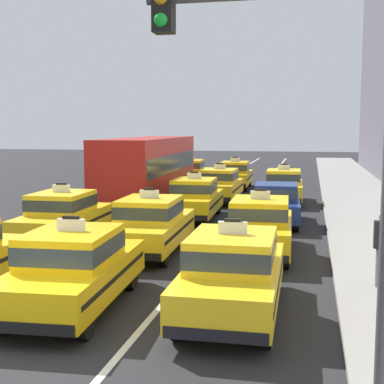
% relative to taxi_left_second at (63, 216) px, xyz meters
% --- Properties ---
extents(ground_plane, '(160.00, 160.00, 0.00)m').
position_rel_taxi_left_second_xyz_m(ground_plane, '(3.17, -8.82, -0.88)').
color(ground_plane, '#232326').
extents(lane_stripe_left_center, '(0.14, 80.00, 0.01)m').
position_rel_taxi_left_second_xyz_m(lane_stripe_left_center, '(1.57, 11.18, -0.87)').
color(lane_stripe_left_center, silver).
rests_on(lane_stripe_left_center, ground).
extents(lane_stripe_center_right, '(0.14, 80.00, 0.01)m').
position_rel_taxi_left_second_xyz_m(lane_stripe_center_right, '(4.77, 11.18, -0.87)').
color(lane_stripe_center_right, silver).
rests_on(lane_stripe_center_right, ground).
extents(sidewalk_curb, '(4.00, 90.00, 0.15)m').
position_rel_taxi_left_second_xyz_m(sidewalk_curb, '(10.37, 6.18, -0.80)').
color(sidewalk_curb, gray).
rests_on(sidewalk_curb, ground).
extents(taxi_left_second, '(1.93, 4.61, 1.96)m').
position_rel_taxi_left_second_xyz_m(taxi_left_second, '(0.00, 0.00, 0.00)').
color(taxi_left_second, black).
rests_on(taxi_left_second, ground).
extents(bus_left_third, '(2.98, 11.30, 3.22)m').
position_rel_taxi_left_second_xyz_m(bus_left_third, '(-0.02, 9.74, 0.94)').
color(bus_left_third, black).
rests_on(bus_left_third, ground).
extents(taxi_left_fourth, '(2.04, 4.65, 1.96)m').
position_rel_taxi_left_second_xyz_m(taxi_left_fourth, '(0.14, 18.21, 0.00)').
color(taxi_left_fourth, black).
rests_on(taxi_left_fourth, ground).
extents(taxi_center_nearest, '(2.06, 4.65, 1.96)m').
position_rel_taxi_left_second_xyz_m(taxi_center_nearest, '(3.11, -6.04, 0.00)').
color(taxi_center_nearest, black).
rests_on(taxi_center_nearest, ground).
extents(taxi_center_second, '(1.95, 4.61, 1.96)m').
position_rel_taxi_left_second_xyz_m(taxi_center_second, '(3.17, -0.82, 0.00)').
color(taxi_center_second, black).
rests_on(taxi_center_second, ground).
extents(taxi_center_third, '(1.98, 4.62, 1.96)m').
position_rel_taxi_left_second_xyz_m(taxi_center_third, '(3.18, 5.40, 0.00)').
color(taxi_center_third, black).
rests_on(taxi_center_third, ground).
extents(taxi_center_fourth, '(1.83, 4.56, 1.96)m').
position_rel_taxi_left_second_xyz_m(taxi_center_fourth, '(3.33, 10.81, 0.00)').
color(taxi_center_fourth, black).
rests_on(taxi_center_fourth, ground).
extents(taxi_center_fifth, '(1.95, 4.61, 1.96)m').
position_rel_taxi_left_second_xyz_m(taxi_center_fifth, '(3.25, 16.93, 0.00)').
color(taxi_center_fifth, black).
rests_on(taxi_center_fifth, ground).
extents(taxi_right_nearest, '(1.88, 4.58, 1.96)m').
position_rel_taxi_left_second_xyz_m(taxi_right_nearest, '(6.32, -5.68, 0.00)').
color(taxi_right_nearest, black).
rests_on(taxi_right_nearest, ground).
extents(taxi_right_second, '(1.97, 4.62, 1.96)m').
position_rel_taxi_left_second_xyz_m(taxi_right_second, '(6.36, -0.34, 0.00)').
color(taxi_right_second, black).
rests_on(taxi_right_second, ground).
extents(sedan_right_third, '(1.95, 4.37, 1.58)m').
position_rel_taxi_left_second_xyz_m(sedan_right_third, '(6.50, 4.92, -0.03)').
color(sedan_right_third, black).
rests_on(sedan_right_third, ground).
extents(taxi_right_fourth, '(1.94, 4.61, 1.96)m').
position_rel_taxi_left_second_xyz_m(taxi_right_fourth, '(6.47, 11.02, 0.00)').
color(taxi_right_fourth, black).
rests_on(taxi_right_fourth, ground).
extents(pedestrian_near_crosswalk, '(0.36, 0.24, 1.71)m').
position_rel_taxi_left_second_xyz_m(pedestrian_near_crosswalk, '(9.36, -3.54, 0.14)').
color(pedestrian_near_crosswalk, slate).
rests_on(pedestrian_near_crosswalk, sidewalk_curb).
extents(traffic_light_pole, '(2.87, 0.33, 5.58)m').
position_rel_taxi_left_second_xyz_m(traffic_light_pole, '(7.66, -9.69, 2.94)').
color(traffic_light_pole, '#47474C').
rests_on(traffic_light_pole, ground).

